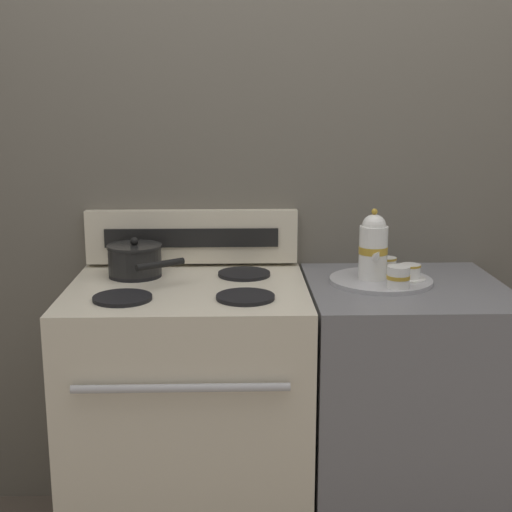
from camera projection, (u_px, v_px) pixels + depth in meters
The scene contains 10 objects.
wall_back at pixel (281, 215), 2.59m from camera, with size 6.00×0.05×2.20m.
stove at pixel (190, 420), 2.38m from camera, with size 0.77×0.67×0.94m.
control_panel at pixel (192, 237), 2.55m from camera, with size 0.75×0.05×0.19m.
side_counter at pixel (401, 418), 2.40m from camera, with size 0.63×0.64×0.92m.
saucepan at pixel (135, 259), 2.40m from camera, with size 0.27×0.29×0.12m.
serving_tray at pixel (381, 280), 2.33m from camera, with size 0.33×0.33×0.01m.
teapot at pixel (373, 247), 2.30m from camera, with size 0.09×0.15×0.23m.
teacup_left at pixel (410, 272), 2.31m from camera, with size 0.10×0.10×0.05m.
teacup_right at pixel (386, 265), 2.41m from camera, with size 0.10×0.10×0.05m.
creamer_jug at pixel (398, 277), 2.21m from camera, with size 0.07×0.07×0.07m.
Camera 1 is at (-0.17, -2.21, 1.52)m, focal length 50.00 mm.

